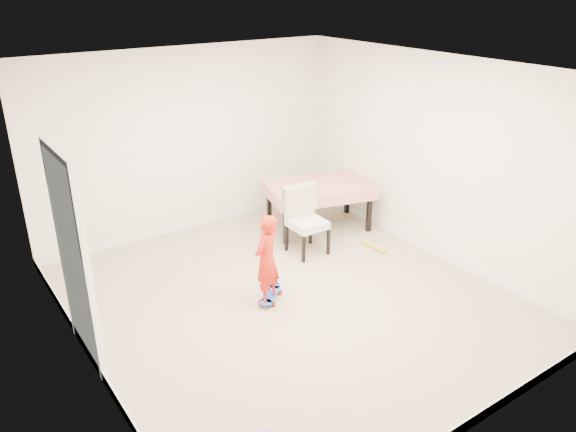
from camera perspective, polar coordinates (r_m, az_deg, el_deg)
ground at (r=6.56m, az=0.29°, el=-8.42°), size 5.00×5.00×0.00m
ceiling at (r=5.65m, az=0.34°, el=14.46°), size 4.50×5.00×0.04m
wall_back at (r=8.03m, az=-10.04°, el=7.43°), size 4.50×0.04×2.60m
wall_front at (r=4.39m, az=19.49°, el=-7.46°), size 4.50×0.04×2.60m
wall_left at (r=5.13m, az=-20.51°, el=-3.03°), size 0.04×5.00×2.60m
wall_right at (r=7.42m, az=14.59°, el=5.72°), size 0.04×5.00×2.60m
door at (r=5.52m, az=-20.89°, el=-4.42°), size 0.11×0.94×2.11m
baseboard_back at (r=8.45m, az=-9.49°, el=-0.66°), size 4.50×0.02×0.12m
baseboard_front at (r=5.11m, az=17.63°, el=-19.58°), size 4.50×0.02×0.12m
baseboard_left at (r=5.76m, az=-18.84°, el=-14.19°), size 0.02×5.00×0.12m
baseboard_right at (r=7.88m, az=13.74°, el=-2.89°), size 0.02×5.00×0.12m
dining_table at (r=8.21m, az=3.11°, el=1.03°), size 1.65×1.27×0.68m
dining_chair at (r=7.40m, az=1.99°, el=-0.54°), size 0.51×0.59×0.91m
skateboard at (r=6.54m, az=-1.80°, el=-8.16°), size 0.51×0.47×0.08m
child at (r=6.22m, az=-2.18°, el=-4.73°), size 0.46×0.40×1.05m
foam_toy at (r=7.78m, az=8.76°, el=-3.07°), size 0.10×0.40×0.06m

